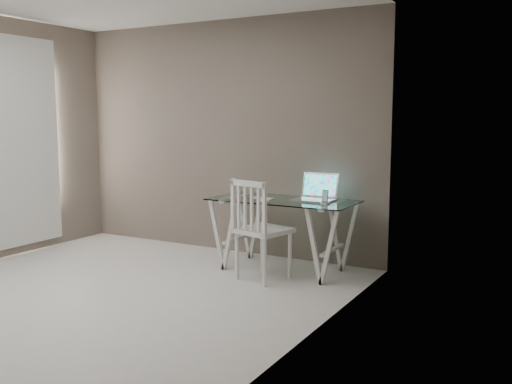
# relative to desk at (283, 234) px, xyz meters

# --- Properties ---
(room) EXTENTS (4.50, 4.52, 2.71)m
(room) POSITION_rel_desk_xyz_m (-1.10, -1.73, 1.33)
(room) COLOR beige
(room) RESTS_ON ground
(desk) EXTENTS (1.50, 0.70, 0.75)m
(desk) POSITION_rel_desk_xyz_m (0.00, 0.00, 0.00)
(desk) COLOR silver
(desk) RESTS_ON ground
(chair) EXTENTS (0.55, 0.55, 1.00)m
(chair) POSITION_rel_desk_xyz_m (-0.04, -0.46, 0.17)
(chair) COLOR silver
(chair) RESTS_ON ground
(laptop) EXTENTS (0.39, 0.35, 0.27)m
(laptop) POSITION_rel_desk_xyz_m (0.31, 0.13, 0.43)
(laptop) COLOR silver
(laptop) RESTS_ON desk
(keyboard) EXTENTS (0.25, 0.11, 0.01)m
(keyboard) POSITION_rel_desk_xyz_m (-0.22, -0.05, 0.37)
(keyboard) COLOR silver
(keyboard) RESTS_ON desk
(mouse) EXTENTS (0.11, 0.06, 0.03)m
(mouse) POSITION_rel_desk_xyz_m (-0.08, -0.25, 0.38)
(mouse) COLOR silver
(mouse) RESTS_ON desk
(phone_dock) EXTENTS (0.07, 0.07, 0.14)m
(phone_dock) POSITION_rel_desk_xyz_m (0.49, -0.07, 0.40)
(phone_dock) COLOR white
(phone_dock) RESTS_ON desk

